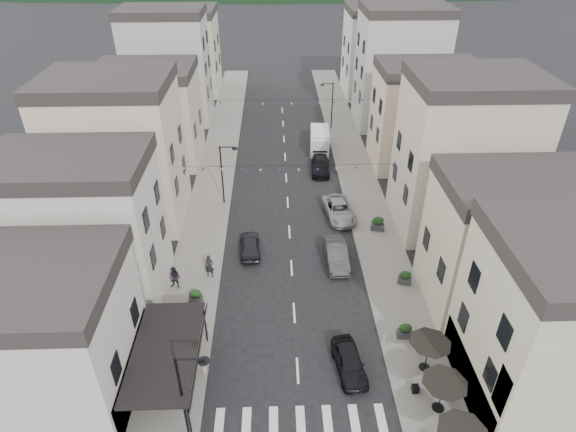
{
  "coord_description": "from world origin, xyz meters",
  "views": [
    {
      "loc": [
        -1.2,
        -13.67,
        24.05
      ],
      "look_at": [
        -0.21,
        18.15,
        3.5
      ],
      "focal_mm": 30.0,
      "sensor_mm": 36.0,
      "label": 1
    }
  ],
  "objects_px": {
    "parked_car_d": "(320,166)",
    "delivery_van": "(320,140)",
    "parked_car_b": "(336,254)",
    "pedestrian_b": "(175,278)",
    "parked_car_c": "(339,210)",
    "parked_car_e": "(250,245)",
    "parked_car_a": "(349,362)",
    "pedestrian_a": "(209,266)"
  },
  "relations": [
    {
      "from": "parked_car_b",
      "to": "pedestrian_b",
      "type": "distance_m",
      "value": 12.59
    },
    {
      "from": "parked_car_b",
      "to": "parked_car_e",
      "type": "height_order",
      "value": "parked_car_b"
    },
    {
      "from": "parked_car_b",
      "to": "pedestrian_a",
      "type": "distance_m",
      "value": 10.0
    },
    {
      "from": "parked_car_b",
      "to": "pedestrian_a",
      "type": "bearing_deg",
      "value": -172.52
    },
    {
      "from": "parked_car_a",
      "to": "pedestrian_b",
      "type": "height_order",
      "value": "pedestrian_b"
    },
    {
      "from": "parked_car_c",
      "to": "parked_car_d",
      "type": "distance_m",
      "value": 9.05
    },
    {
      "from": "parked_car_d",
      "to": "delivery_van",
      "type": "height_order",
      "value": "delivery_van"
    },
    {
      "from": "delivery_van",
      "to": "pedestrian_b",
      "type": "distance_m",
      "value": 27.26
    },
    {
      "from": "parked_car_d",
      "to": "pedestrian_b",
      "type": "distance_m",
      "value": 22.29
    },
    {
      "from": "parked_car_b",
      "to": "parked_car_d",
      "type": "relative_size",
      "value": 0.98
    },
    {
      "from": "pedestrian_a",
      "to": "pedestrian_b",
      "type": "relative_size",
      "value": 1.04
    },
    {
      "from": "parked_car_a",
      "to": "pedestrian_a",
      "type": "xyz_separation_m",
      "value": [
        -9.43,
        9.05,
        0.39
      ]
    },
    {
      "from": "parked_car_d",
      "to": "parked_car_b",
      "type": "bearing_deg",
      "value": -86.73
    },
    {
      "from": "parked_car_a",
      "to": "delivery_van",
      "type": "relative_size",
      "value": 0.75
    },
    {
      "from": "pedestrian_b",
      "to": "parked_car_a",
      "type": "bearing_deg",
      "value": -19.05
    },
    {
      "from": "parked_car_b",
      "to": "parked_car_d",
      "type": "xyz_separation_m",
      "value": [
        0.1,
        15.71,
        -0.08
      ]
    },
    {
      "from": "parked_car_d",
      "to": "delivery_van",
      "type": "relative_size",
      "value": 0.88
    },
    {
      "from": "parked_car_b",
      "to": "pedestrian_b",
      "type": "bearing_deg",
      "value": -168.66
    },
    {
      "from": "parked_car_d",
      "to": "delivery_van",
      "type": "distance_m",
      "value": 5.6
    },
    {
      "from": "delivery_van",
      "to": "pedestrian_a",
      "type": "xyz_separation_m",
      "value": [
        -10.36,
        -22.85,
        -0.16
      ]
    },
    {
      "from": "parked_car_c",
      "to": "parked_car_e",
      "type": "distance_m",
      "value": 9.46
    },
    {
      "from": "parked_car_d",
      "to": "pedestrian_b",
      "type": "xyz_separation_m",
      "value": [
        -12.38,
        -18.53,
        0.36
      ]
    },
    {
      "from": "parked_car_a",
      "to": "parked_car_c",
      "type": "xyz_separation_m",
      "value": [
        1.45,
        17.34,
        0.04
      ]
    },
    {
      "from": "parked_car_c",
      "to": "parked_car_e",
      "type": "xyz_separation_m",
      "value": [
        -7.94,
        -5.15,
        -0.03
      ]
    },
    {
      "from": "delivery_van",
      "to": "parked_car_b",
      "type": "bearing_deg",
      "value": -87.25
    },
    {
      "from": "parked_car_a",
      "to": "parked_car_d",
      "type": "bearing_deg",
      "value": 81.37
    },
    {
      "from": "parked_car_c",
      "to": "parked_car_e",
      "type": "relative_size",
      "value": 1.28
    },
    {
      "from": "parked_car_a",
      "to": "pedestrian_b",
      "type": "bearing_deg",
      "value": 139.13
    },
    {
      "from": "delivery_van",
      "to": "pedestrian_a",
      "type": "height_order",
      "value": "delivery_van"
    },
    {
      "from": "parked_car_b",
      "to": "parked_car_e",
      "type": "xyz_separation_m",
      "value": [
        -6.93,
        1.56,
        -0.07
      ]
    },
    {
      "from": "parked_car_b",
      "to": "parked_car_c",
      "type": "bearing_deg",
      "value": 79.87
    },
    {
      "from": "parked_car_a",
      "to": "parked_car_e",
      "type": "distance_m",
      "value": 13.81
    },
    {
      "from": "parked_car_c",
      "to": "pedestrian_a",
      "type": "distance_m",
      "value": 13.68
    },
    {
      "from": "parked_car_c",
      "to": "pedestrian_b",
      "type": "height_order",
      "value": "pedestrian_b"
    },
    {
      "from": "parked_car_b",
      "to": "parked_car_e",
      "type": "relative_size",
      "value": 1.14
    },
    {
      "from": "parked_car_b",
      "to": "parked_car_d",
      "type": "height_order",
      "value": "parked_car_b"
    },
    {
      "from": "parked_car_b",
      "to": "parked_car_c",
      "type": "height_order",
      "value": "parked_car_b"
    },
    {
      "from": "parked_car_a",
      "to": "parked_car_b",
      "type": "bearing_deg",
      "value": 80.17
    },
    {
      "from": "parked_car_a",
      "to": "parked_car_b",
      "type": "height_order",
      "value": "parked_car_b"
    },
    {
      "from": "parked_car_e",
      "to": "delivery_van",
      "type": "height_order",
      "value": "delivery_van"
    },
    {
      "from": "parked_car_a",
      "to": "parked_car_b",
      "type": "relative_size",
      "value": 0.87
    },
    {
      "from": "parked_car_a",
      "to": "parked_car_c",
      "type": "height_order",
      "value": "parked_car_c"
    }
  ]
}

